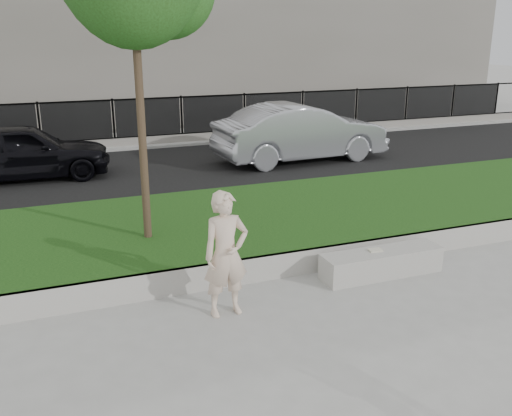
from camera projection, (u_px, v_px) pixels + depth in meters
name	position (u px, v px, depth m)	size (l,w,h in m)	color
ground	(288.00, 311.00, 7.77)	(90.00, 90.00, 0.00)	gray
grass_bank	(220.00, 229.00, 10.38)	(34.00, 4.00, 0.40)	black
grass_kerb	(260.00, 269.00, 8.64)	(34.00, 0.08, 0.40)	#9A9890
street	(157.00, 171.00, 15.32)	(34.00, 7.00, 0.04)	black
far_pavement	(129.00, 141.00, 19.30)	(34.00, 3.00, 0.12)	gray
iron_fence	(133.00, 132.00, 18.27)	(32.00, 0.30, 1.50)	slate
stone_bench	(381.00, 263.00, 8.85)	(1.96, 0.49, 0.40)	#9A9890
man	(226.00, 254.00, 7.46)	(0.62, 0.41, 1.70)	beige
book	(375.00, 250.00, 8.79)	(0.20, 0.15, 0.02)	beige
car_dark	(23.00, 151.00, 14.27)	(1.68, 4.18, 1.42)	black
car_silver	(301.00, 132.00, 16.27)	(1.73, 4.96, 1.64)	#9FA1A8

